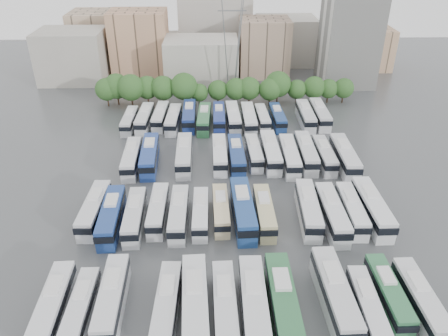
{
  "coord_description": "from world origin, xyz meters",
  "views": [
    {
      "loc": [
        -2.61,
        -60.27,
        41.02
      ],
      "look_at": [
        -1.05,
        5.29,
        3.0
      ],
      "focal_mm": 35.0,
      "sensor_mm": 36.0,
      "label": 1
    }
  ],
  "objects_px": {
    "bus_r2_s10": "(290,156)",
    "bus_r1_s5": "(201,213)",
    "bus_r2_s11": "(306,152)",
    "bus_r3_s1": "(145,118)",
    "bus_r2_s13": "(345,156)",
    "bus_r3_s7": "(233,117)",
    "bus_r0_s0": "(53,306)",
    "bus_r3_s12": "(306,115)",
    "bus_r1_s12": "(352,210)",
    "bus_r2_s12": "(324,155)",
    "bus_r1_s10": "(308,209)",
    "bus_r3_s8": "(249,118)",
    "bus_r1_s4": "(179,213)",
    "bus_r2_s6": "(220,154)",
    "bus_r2_s2": "(150,155)",
    "bus_r2_s1": "(132,158)",
    "bus_r3_s2": "(160,116)",
    "bus_r0_s10": "(335,294)",
    "bus_r2_s9": "(271,152)",
    "bus_r1_s0": "(94,209)",
    "bus_r0_s6": "(225,306)",
    "apartment_tower": "(350,36)",
    "bus_r2_s8": "(254,152)",
    "bus_r1_s3": "(158,210)",
    "bus_r1_s11": "(332,213)",
    "bus_r0_s11": "(367,306)",
    "bus_r1_s6": "(221,209)",
    "bus_r1_s8": "(264,212)",
    "bus_r3_s5": "(204,119)",
    "bus_r1_s13": "(372,208)",
    "bus_r3_s3": "(173,119)",
    "bus_r3_s4": "(189,116)",
    "bus_r3_s0": "(130,120)",
    "bus_r3_s10": "(278,117)",
    "bus_r0_s12": "(388,294)",
    "bus_r2_s4": "(184,155)",
    "bus_r0_s7": "(254,304)",
    "bus_r3_s6": "(219,117)",
    "bus_r0_s8": "(283,302)",
    "bus_r0_s4": "(167,304)",
    "bus_r3_s13": "(320,114)",
    "bus_r0_s13": "(420,300)",
    "bus_r3_s9": "(262,118)",
    "bus_r1_s1": "(111,216)",
    "bus_r0_s1": "(81,308)",
    "bus_r2_s7": "(236,155)"
  },
  "relations": [
    {
      "from": "bus_r0_s10",
      "to": "bus_r1_s4",
      "type": "distance_m",
      "value": 26.0
    },
    {
      "from": "bus_r2_s6",
      "to": "bus_r2_s10",
      "type": "xyz_separation_m",
      "value": [
        13.13,
        -1.07,
        0.1
      ]
    },
    {
      "from": "bus_r1_s4",
      "to": "bus_r1_s10",
      "type": "bearing_deg",
      "value": 1.8
    },
    {
      "from": "bus_r0_s6",
      "to": "bus_r2_s10",
      "type": "height_order",
      "value": "bus_r2_s10"
    },
    {
      "from": "bus_r0_s11",
      "to": "bus_r1_s6",
      "type": "distance_m",
      "value": 25.8
    },
    {
      "from": "bus_r0_s0",
      "to": "bus_r3_s3",
      "type": "xyz_separation_m",
      "value": [
        9.81,
        53.33,
        -0.04
      ]
    },
    {
      "from": "apartment_tower",
      "to": "bus_r2_s8",
      "type": "bearing_deg",
      "value": -123.08
    },
    {
      "from": "bus_r3_s0",
      "to": "bus_r3_s10",
      "type": "xyz_separation_m",
      "value": [
        33.02,
        0.94,
        0.04
      ]
    },
    {
      "from": "bus_r3_s2",
      "to": "bus_r0_s13",
      "type": "bearing_deg",
      "value": -54.25
    },
    {
      "from": "bus_r2_s10",
      "to": "bus_r1_s5",
      "type": "bearing_deg",
      "value": -132.11
    },
    {
      "from": "bus_r0_s1",
      "to": "bus_r0_s8",
      "type": "bearing_deg",
      "value": -0.17
    },
    {
      "from": "bus_r2_s4",
      "to": "bus_r3_s8",
      "type": "distance_m",
      "value": 21.42
    },
    {
      "from": "bus_r0_s12",
      "to": "bus_r2_s4",
      "type": "height_order",
      "value": "bus_r2_s4"
    },
    {
      "from": "bus_r1_s3",
      "to": "bus_r1_s11",
      "type": "distance_m",
      "value": 26.57
    },
    {
      "from": "bus_r1_s6",
      "to": "bus_r2_s10",
      "type": "bearing_deg",
      "value": 50.12
    },
    {
      "from": "bus_r0_s6",
      "to": "bus_r3_s2",
      "type": "relative_size",
      "value": 1.04
    },
    {
      "from": "bus_r0_s4",
      "to": "bus_r3_s0",
      "type": "bearing_deg",
      "value": 105.45
    },
    {
      "from": "bus_r0_s0",
      "to": "bus_r3_s12",
      "type": "height_order",
      "value": "bus_r3_s12"
    },
    {
      "from": "bus_r3_s2",
      "to": "bus_r0_s10",
      "type": "bearing_deg",
      "value": -61.62
    },
    {
      "from": "bus_r0_s7",
      "to": "bus_r3_s0",
      "type": "distance_m",
      "value": 58.45
    },
    {
      "from": "bus_r1_s4",
      "to": "bus_r2_s12",
      "type": "height_order",
      "value": "bus_r1_s4"
    },
    {
      "from": "bus_r1_s3",
      "to": "bus_r3_s6",
      "type": "xyz_separation_m",
      "value": [
        9.89,
        35.3,
        0.07
      ]
    },
    {
      "from": "bus_r0_s8",
      "to": "bus_r1_s3",
      "type": "distance_m",
      "value": 25.32
    },
    {
      "from": "bus_r0_s13",
      "to": "bus_r2_s2",
      "type": "distance_m",
      "value": 51.34
    },
    {
      "from": "bus_r2_s11",
      "to": "bus_r3_s1",
      "type": "xyz_separation_m",
      "value": [
        -32.99,
        17.27,
        -0.13
      ]
    },
    {
      "from": "bus_r2_s12",
      "to": "bus_r1_s13",
      "type": "bearing_deg",
      "value": -79.31
    },
    {
      "from": "bus_r1_s12",
      "to": "bus_r2_s12",
      "type": "height_order",
      "value": "bus_r1_s12"
    },
    {
      "from": "bus_r0_s0",
      "to": "bus_r1_s11",
      "type": "bearing_deg",
      "value": 23.21
    },
    {
      "from": "bus_r3_s10",
      "to": "bus_r2_s1",
      "type": "bearing_deg",
      "value": -149.89
    },
    {
      "from": "bus_r1_s10",
      "to": "bus_r3_s8",
      "type": "xyz_separation_m",
      "value": [
        -6.64,
        34.65,
        -0.02
      ]
    },
    {
      "from": "bus_r1_s1",
      "to": "bus_r3_s9",
      "type": "height_order",
      "value": "bus_r1_s1"
    },
    {
      "from": "bus_r0_s4",
      "to": "bus_r3_s8",
      "type": "height_order",
      "value": "bus_r3_s8"
    },
    {
      "from": "bus_r0_s8",
      "to": "bus_r3_s13",
      "type": "xyz_separation_m",
      "value": [
        16.26,
        55.32,
        -0.11
      ]
    },
    {
      "from": "bus_r1_s6",
      "to": "bus_r0_s11",
      "type": "bearing_deg",
      "value": -51.32
    },
    {
      "from": "bus_r3_s2",
      "to": "bus_r3_s4",
      "type": "bearing_deg",
      "value": 0.13
    },
    {
      "from": "bus_r0_s7",
      "to": "bus_r2_s9",
      "type": "bearing_deg",
      "value": 80.5
    },
    {
      "from": "apartment_tower",
      "to": "bus_r3_s13",
      "type": "distance_m",
      "value": 31.79
    },
    {
      "from": "bus_r2_s8",
      "to": "bus_r3_s6",
      "type": "height_order",
      "value": "bus_r3_s6"
    },
    {
      "from": "bus_r2_s2",
      "to": "bus_r2_s6",
      "type": "distance_m",
      "value": 13.18
    },
    {
      "from": "bus_r2_s13",
      "to": "bus_r3_s7",
      "type": "distance_m",
      "value": 27.71
    },
    {
      "from": "bus_r0_s0",
      "to": "bus_r1_s8",
      "type": "height_order",
      "value": "bus_r0_s0"
    },
    {
      "from": "apartment_tower",
      "to": "bus_r1_s11",
      "type": "relative_size",
      "value": 2.02
    },
    {
      "from": "bus_r1_s4",
      "to": "bus_r2_s1",
      "type": "xyz_separation_m",
      "value": [
        -9.92,
        17.59,
        0.05
      ]
    },
    {
      "from": "bus_r1_s8",
      "to": "bus_r3_s5",
      "type": "relative_size",
      "value": 0.94
    },
    {
      "from": "bus_r1_s11",
      "to": "bus_r1_s13",
      "type": "bearing_deg",
      "value": 9.72
    },
    {
      "from": "bus_r0_s6",
      "to": "bus_r3_s9",
      "type": "relative_size",
      "value": 1.12
    },
    {
      "from": "bus_r1_s10",
      "to": "bus_r2_s2",
      "type": "bearing_deg",
      "value": 148.99
    },
    {
      "from": "bus_r2_s9",
      "to": "bus_r0_s0",
      "type": "bearing_deg",
      "value": -129.49
    },
    {
      "from": "bus_r1_s0",
      "to": "bus_r3_s2",
      "type": "xyz_separation_m",
      "value": [
        6.44,
        36.02,
        -0.11
      ]
    },
    {
      "from": "bus_r2_s4",
      "to": "bus_r2_s7",
      "type": "xyz_separation_m",
      "value": [
        9.86,
        -0.32,
        -0.07
      ]
    }
  ]
}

